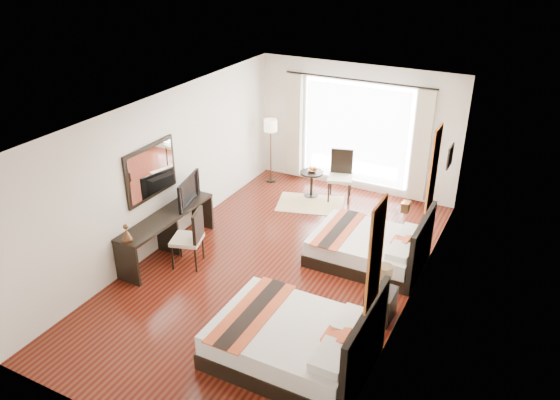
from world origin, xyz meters
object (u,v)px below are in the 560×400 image
at_px(bed_near, 296,341).
at_px(vase, 378,292).
at_px(bed_far, 371,248).
at_px(table_lamp, 385,273).
at_px(side_table, 311,184).
at_px(fruit_bowl, 312,171).
at_px(floor_lamp, 271,130).
at_px(nightstand, 380,304).
at_px(desk_chair, 189,248).
at_px(window_chair, 340,185).
at_px(television, 184,190).
at_px(console_desk, 168,234).

xyz_separation_m(bed_near, vase, (0.71, 1.24, 0.26)).
bearing_deg(bed_far, table_lamp, -64.88).
xyz_separation_m(side_table, fruit_bowl, (0.01, 0.01, 0.31)).
bearing_deg(floor_lamp, bed_far, -35.00).
xyz_separation_m(bed_near, bed_far, (0.10, 2.81, -0.03)).
height_order(nightstand, floor_lamp, floor_lamp).
bearing_deg(table_lamp, desk_chair, -176.75).
relative_size(fruit_bowl, window_chair, 0.18).
xyz_separation_m(television, window_chair, (1.91, 2.90, -0.68)).
height_order(console_desk, side_table, console_desk).
xyz_separation_m(console_desk, floor_lamp, (0.16, 3.60, 0.87)).
distance_m(nightstand, floor_lamp, 5.36).
bearing_deg(side_table, nightstand, -51.61).
height_order(bed_far, television, television).
xyz_separation_m(television, fruit_bowl, (1.31, 2.76, -0.41)).
bearing_deg(fruit_bowl, window_chair, 13.33).
relative_size(bed_near, vase, 16.71).
xyz_separation_m(fruit_bowl, window_chair, (0.60, 0.14, -0.27)).
bearing_deg(side_table, bed_near, -67.95).
xyz_separation_m(side_table, window_chair, (0.60, 0.15, 0.04)).
bearing_deg(desk_chair, nightstand, 164.62).
xyz_separation_m(vase, floor_lamp, (-3.79, 3.80, 0.69)).
bearing_deg(television, window_chair, -46.54).
relative_size(desk_chair, side_table, 1.84).
height_order(television, side_table, television).
relative_size(nightstand, side_table, 0.85).
xyz_separation_m(vase, television, (-3.93, 0.74, 0.45)).
xyz_separation_m(bed_near, floor_lamp, (-3.08, 5.04, 0.94)).
bearing_deg(bed_near, nightstand, 62.56).
xyz_separation_m(desk_chair, floor_lamp, (-0.41, 3.76, 0.93)).
distance_m(bed_far, table_lamp, 1.55).
distance_m(desk_chair, fruit_bowl, 3.56).
bearing_deg(fruit_bowl, console_desk, -111.89).
height_order(console_desk, fruit_bowl, console_desk).
xyz_separation_m(nightstand, table_lamp, (-0.00, 0.07, 0.52)).
distance_m(table_lamp, television, 3.99).
bearing_deg(side_table, console_desk, -111.86).
bearing_deg(vase, floor_lamp, 134.97).
xyz_separation_m(table_lamp, window_chair, (-2.04, 3.41, -0.42)).
height_order(bed_near, table_lamp, bed_near).
distance_m(console_desk, fruit_bowl, 3.58).
height_order(table_lamp, side_table, table_lamp).
distance_m(television, side_table, 3.13).
bearing_deg(desk_chair, television, -69.49).
relative_size(nightstand, desk_chair, 0.46).
distance_m(console_desk, floor_lamp, 3.71).
distance_m(side_table, fruit_bowl, 0.31).
bearing_deg(window_chair, fruit_bowl, -92.25).
relative_size(table_lamp, desk_chair, 0.35).
distance_m(vase, desk_chair, 3.40).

